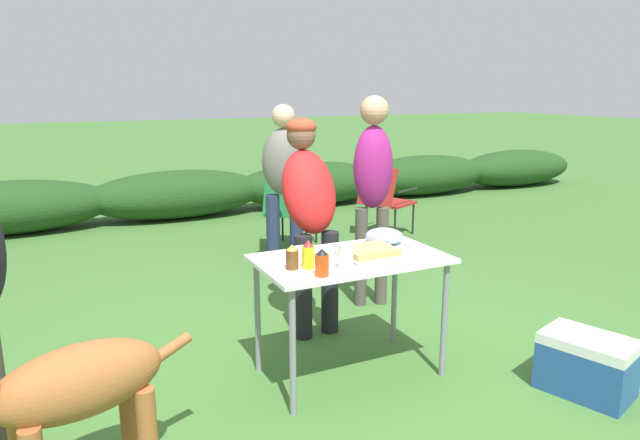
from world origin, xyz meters
The scene contains 17 objects.
ground_plane centered at (0.00, 0.00, 0.00)m, with size 60.00×60.00×0.00m, color #3D6B2D.
shrub_hedge centered at (0.00, 4.79, 0.32)m, with size 14.40×0.90×0.64m.
folding_table centered at (0.00, 0.00, 0.66)m, with size 1.10×0.64×0.74m.
food_tray centered at (0.10, -0.04, 0.77)m, with size 0.33×0.28×0.06m.
plate_stack centered at (-0.24, 0.11, 0.76)m, with size 0.23×0.23×0.04m, color white.
mixing_bowl centered at (0.33, 0.17, 0.79)m, with size 0.24×0.24×0.10m, color #99B2CC.
paper_cup_stack centered at (-0.14, -0.19, 0.81)m, with size 0.08×0.08×0.14m, color white.
hot_sauce_bottle centered at (-0.30, -0.24, 0.81)m, with size 0.07×0.07×0.15m.
beer_bottle centered at (-0.40, -0.06, 0.81)m, with size 0.07×0.07×0.14m.
mustard_bottle centered at (-0.31, -0.09, 0.82)m, with size 0.07×0.07×0.16m.
standing_person_in_olive_jacket centered at (0.06, 0.70, 0.92)m, with size 0.41×0.50×1.50m.
standing_person_in_dark_puffer centered at (0.71, 0.94, 1.02)m, with size 0.36×0.30×1.65m.
standing_person_with_beanie centered at (0.38, 1.96, 0.93)m, with size 0.48×0.43×1.57m.
dog centered at (-1.58, -0.47, 0.51)m, with size 1.08×0.47×0.76m.
camp_chair_green_behind_table centered at (0.76, 2.71, 0.47)m, with size 0.74×0.75×0.83m.
camp_chair_near_hedge centered at (1.97, 2.74, 0.47)m, with size 0.73×0.66×0.83m.
cooler_box centered at (1.10, -0.79, 0.17)m, with size 0.46×0.56×0.34m.
Camera 1 is at (-1.55, -2.79, 1.70)m, focal length 32.00 mm.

